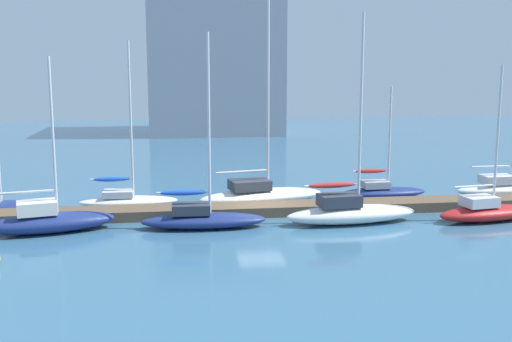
{
  "coord_description": "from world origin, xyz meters",
  "views": [
    {
      "loc": [
        -4.66,
        -31.96,
        7.9
      ],
      "look_at": [
        0.0,
        2.0,
        2.0
      ],
      "focal_mm": 43.52,
      "sensor_mm": 36.0,
      "label": 1
    }
  ],
  "objects_px": {
    "sailboat_7": "(487,210)",
    "harbor_building_distant": "(214,60)",
    "sailboat_1": "(49,220)",
    "sailboat_8": "(505,187)",
    "sailboat_6": "(382,190)",
    "sailboat_3": "(202,217)",
    "sailboat_2": "(127,198)",
    "sailboat_5": "(350,211)",
    "sailboat_4": "(260,193)"
  },
  "relations": [
    {
      "from": "sailboat_7",
      "to": "sailboat_8",
      "type": "xyz_separation_m",
      "value": [
        4.1,
        5.52,
        0.01
      ]
    },
    {
      "from": "sailboat_3",
      "to": "sailboat_7",
      "type": "distance_m",
      "value": 14.55
    },
    {
      "from": "sailboat_1",
      "to": "sailboat_2",
      "type": "distance_m",
      "value": 6.1
    },
    {
      "from": "sailboat_6",
      "to": "harbor_building_distant",
      "type": "distance_m",
      "value": 40.27
    },
    {
      "from": "harbor_building_distant",
      "to": "sailboat_7",
      "type": "bearing_deg",
      "value": -76.49
    },
    {
      "from": "sailboat_8",
      "to": "sailboat_3",
      "type": "bearing_deg",
      "value": -166.32
    },
    {
      "from": "sailboat_6",
      "to": "sailboat_2",
      "type": "bearing_deg",
      "value": 179.45
    },
    {
      "from": "sailboat_1",
      "to": "sailboat_2",
      "type": "xyz_separation_m",
      "value": [
        3.27,
        5.14,
        -0.13
      ]
    },
    {
      "from": "sailboat_6",
      "to": "harbor_building_distant",
      "type": "height_order",
      "value": "harbor_building_distant"
    },
    {
      "from": "sailboat_5",
      "to": "harbor_building_distant",
      "type": "xyz_separation_m",
      "value": [
        -3.66,
        44.42,
        7.81
      ]
    },
    {
      "from": "sailboat_5",
      "to": "sailboat_3",
      "type": "bearing_deg",
      "value": 174.25
    },
    {
      "from": "sailboat_8",
      "to": "sailboat_5",
      "type": "bearing_deg",
      "value": -156.95
    },
    {
      "from": "sailboat_1",
      "to": "sailboat_4",
      "type": "height_order",
      "value": "sailboat_4"
    },
    {
      "from": "sailboat_4",
      "to": "sailboat_5",
      "type": "distance_m",
      "value": 6.29
    },
    {
      "from": "sailboat_5",
      "to": "sailboat_7",
      "type": "distance_m",
      "value": 7.13
    },
    {
      "from": "sailboat_2",
      "to": "harbor_building_distant",
      "type": "relative_size",
      "value": 0.54
    },
    {
      "from": "sailboat_3",
      "to": "harbor_building_distant",
      "type": "bearing_deg",
      "value": 86.9
    },
    {
      "from": "sailboat_5",
      "to": "sailboat_7",
      "type": "xyz_separation_m",
      "value": [
        7.11,
        -0.44,
        -0.12
      ]
    },
    {
      "from": "sailboat_1",
      "to": "sailboat_6",
      "type": "bearing_deg",
      "value": 3.27
    },
    {
      "from": "sailboat_6",
      "to": "harbor_building_distant",
      "type": "relative_size",
      "value": 0.39
    },
    {
      "from": "sailboat_1",
      "to": "sailboat_5",
      "type": "distance_m",
      "value": 14.65
    },
    {
      "from": "sailboat_3",
      "to": "harbor_building_distant",
      "type": "xyz_separation_m",
      "value": [
        3.76,
        44.34,
        7.89
      ]
    },
    {
      "from": "sailboat_7",
      "to": "sailboat_8",
      "type": "height_order",
      "value": "sailboat_8"
    },
    {
      "from": "sailboat_7",
      "to": "harbor_building_distant",
      "type": "relative_size",
      "value": 0.47
    },
    {
      "from": "sailboat_3",
      "to": "sailboat_8",
      "type": "bearing_deg",
      "value": 16.76
    },
    {
      "from": "sailboat_4",
      "to": "sailboat_7",
      "type": "relative_size",
      "value": 1.52
    },
    {
      "from": "sailboat_8",
      "to": "harbor_building_distant",
      "type": "relative_size",
      "value": 0.51
    },
    {
      "from": "sailboat_8",
      "to": "harbor_building_distant",
      "type": "height_order",
      "value": "harbor_building_distant"
    },
    {
      "from": "sailboat_2",
      "to": "sailboat_3",
      "type": "xyz_separation_m",
      "value": [
        3.96,
        -5.34,
        0.08
      ]
    },
    {
      "from": "sailboat_1",
      "to": "sailboat_8",
      "type": "bearing_deg",
      "value": -2.54
    },
    {
      "from": "sailboat_3",
      "to": "sailboat_8",
      "type": "xyz_separation_m",
      "value": [
        18.64,
        5.0,
        -0.03
      ]
    },
    {
      "from": "sailboat_8",
      "to": "sailboat_6",
      "type": "bearing_deg",
      "value": 174.45
    },
    {
      "from": "sailboat_2",
      "to": "sailboat_4",
      "type": "bearing_deg",
      "value": -3.22
    },
    {
      "from": "sailboat_1",
      "to": "sailboat_7",
      "type": "relative_size",
      "value": 1.05
    },
    {
      "from": "sailboat_7",
      "to": "harbor_building_distant",
      "type": "distance_m",
      "value": 46.81
    },
    {
      "from": "sailboat_3",
      "to": "sailboat_5",
      "type": "xyz_separation_m",
      "value": [
        7.42,
        -0.08,
        0.09
      ]
    },
    {
      "from": "sailboat_1",
      "to": "sailboat_7",
      "type": "distance_m",
      "value": 21.77
    },
    {
      "from": "sailboat_4",
      "to": "sailboat_3",
      "type": "bearing_deg",
      "value": -137.43
    },
    {
      "from": "sailboat_2",
      "to": "sailboat_6",
      "type": "relative_size",
      "value": 1.38
    },
    {
      "from": "sailboat_3",
      "to": "sailboat_8",
      "type": "relative_size",
      "value": 1.1
    },
    {
      "from": "sailboat_3",
      "to": "harbor_building_distant",
      "type": "distance_m",
      "value": 45.19
    },
    {
      "from": "harbor_building_distant",
      "to": "sailboat_1",
      "type": "bearing_deg",
      "value": -103.97
    },
    {
      "from": "sailboat_1",
      "to": "sailboat_5",
      "type": "height_order",
      "value": "sailboat_5"
    },
    {
      "from": "sailboat_5",
      "to": "sailboat_4",
      "type": "bearing_deg",
      "value": 122.37
    },
    {
      "from": "sailboat_6",
      "to": "sailboat_8",
      "type": "bearing_deg",
      "value": -5.62
    },
    {
      "from": "sailboat_3",
      "to": "sailboat_8",
      "type": "distance_m",
      "value": 19.3
    },
    {
      "from": "sailboat_2",
      "to": "sailboat_6",
      "type": "distance_m",
      "value": 15.04
    },
    {
      "from": "sailboat_6",
      "to": "sailboat_7",
      "type": "bearing_deg",
      "value": -61.77
    },
    {
      "from": "sailboat_4",
      "to": "sailboat_6",
      "type": "height_order",
      "value": "sailboat_4"
    },
    {
      "from": "sailboat_3",
      "to": "sailboat_7",
      "type": "height_order",
      "value": "sailboat_3"
    }
  ]
}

